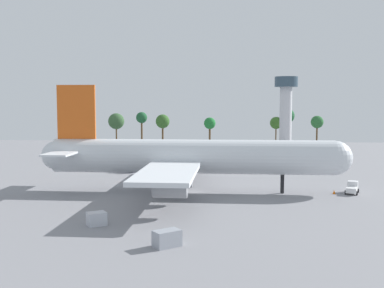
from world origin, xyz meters
The scene contains 9 objects.
ground_plane centered at (0.00, 0.00, 0.00)m, with size 233.58×233.58×0.00m, color gray.
cargo_airplane centered at (-0.11, 0.00, 6.58)m, with size 58.40×51.78×20.11m.
pushback_tractor centered at (29.76, 1.06, 1.02)m, with size 3.26×4.71×2.13m.
cargo_loader centered at (-17.14, 23.85, 1.20)m, with size 4.28×4.02×2.31m.
cargo_container_fore centered at (-0.02, -34.06, 0.97)m, with size 3.57×3.40×1.95m.
cargo_container_aft centered at (-10.94, -25.40, 0.91)m, with size 3.13×2.98×1.82m.
safety_cone_nose centered at (26.28, 0.14, 0.37)m, with size 0.52×0.52×0.74m, color orange.
control_tower centered at (29.23, 106.36, 16.94)m, with size 9.31×9.31×27.34m.
tree_line_backdrop centered at (-4.63, 122.33, 8.90)m, with size 96.14×7.29×14.45m.
Camera 1 is at (7.39, -86.86, 16.67)m, focal length 43.81 mm.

